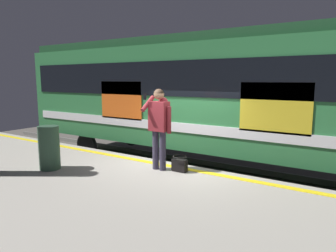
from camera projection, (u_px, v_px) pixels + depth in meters
ground_plane at (175, 199)px, 7.18m from camera, size 25.23×25.23×0.00m
platform at (110, 215)px, 5.32m from camera, size 16.82×4.32×0.87m
safety_line at (168, 166)px, 6.80m from camera, size 16.48×0.16×0.01m
track_rail_near at (204, 178)px, 8.43m from camera, size 21.86×0.08×0.16m
track_rail_far at (225, 166)px, 9.62m from camera, size 21.86×0.08×0.16m
train_carriage at (211, 92)px, 8.76m from camera, size 12.30×2.93×3.77m
passenger at (159, 123)px, 6.38m from camera, size 0.57×0.55×1.72m
handbag at (180, 164)px, 6.36m from camera, size 0.32×0.29×0.33m
trash_bin at (49, 148)px, 6.50m from camera, size 0.43×0.43×0.93m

